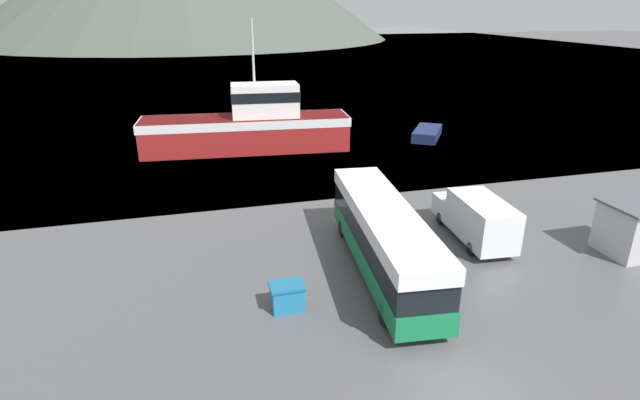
{
  "coord_description": "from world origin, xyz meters",
  "views": [
    {
      "loc": [
        -7.98,
        -11.07,
        11.94
      ],
      "look_at": [
        -1.44,
        13.33,
        2.0
      ],
      "focal_mm": 28.0,
      "sensor_mm": 36.0,
      "label": 1
    }
  ],
  "objects_px": {
    "storage_bin": "(287,296)",
    "dock_kiosk": "(633,229)",
    "tour_bus": "(384,236)",
    "fishing_boat": "(249,125)",
    "small_boat": "(427,133)",
    "delivery_van": "(476,217)"
  },
  "relations": [
    {
      "from": "tour_bus",
      "to": "dock_kiosk",
      "type": "relative_size",
      "value": 4.13
    },
    {
      "from": "tour_bus",
      "to": "storage_bin",
      "type": "bearing_deg",
      "value": -153.28
    },
    {
      "from": "delivery_van",
      "to": "fishing_boat",
      "type": "bearing_deg",
      "value": 118.64
    },
    {
      "from": "fishing_boat",
      "to": "small_boat",
      "type": "height_order",
      "value": "fishing_boat"
    },
    {
      "from": "tour_bus",
      "to": "delivery_van",
      "type": "xyz_separation_m",
      "value": [
        6.09,
        1.93,
        -0.54
      ]
    },
    {
      "from": "fishing_boat",
      "to": "storage_bin",
      "type": "bearing_deg",
      "value": -179.0
    },
    {
      "from": "tour_bus",
      "to": "fishing_boat",
      "type": "relative_size",
      "value": 0.67
    },
    {
      "from": "tour_bus",
      "to": "storage_bin",
      "type": "height_order",
      "value": "tour_bus"
    },
    {
      "from": "dock_kiosk",
      "to": "small_boat",
      "type": "bearing_deg",
      "value": 88.48
    },
    {
      "from": "storage_bin",
      "to": "dock_kiosk",
      "type": "relative_size",
      "value": 0.49
    },
    {
      "from": "dock_kiosk",
      "to": "delivery_van",
      "type": "bearing_deg",
      "value": 153.43
    },
    {
      "from": "delivery_van",
      "to": "storage_bin",
      "type": "relative_size",
      "value": 4.52
    },
    {
      "from": "delivery_van",
      "to": "small_boat",
      "type": "distance_m",
      "value": 22.14
    },
    {
      "from": "small_boat",
      "to": "storage_bin",
      "type": "bearing_deg",
      "value": 87.43
    },
    {
      "from": "fishing_boat",
      "to": "dock_kiosk",
      "type": "relative_size",
      "value": 6.13
    },
    {
      "from": "delivery_van",
      "to": "small_boat",
      "type": "xyz_separation_m",
      "value": [
        7.51,
        20.81,
        -0.85
      ]
    },
    {
      "from": "delivery_van",
      "to": "fishing_boat",
      "type": "height_order",
      "value": "fishing_boat"
    },
    {
      "from": "storage_bin",
      "to": "dock_kiosk",
      "type": "xyz_separation_m",
      "value": [
        17.98,
        0.4,
        0.76
      ]
    },
    {
      "from": "delivery_van",
      "to": "fishing_boat",
      "type": "distance_m",
      "value": 23.06
    },
    {
      "from": "fishing_boat",
      "to": "storage_bin",
      "type": "height_order",
      "value": "fishing_boat"
    },
    {
      "from": "storage_bin",
      "to": "dock_kiosk",
      "type": "distance_m",
      "value": 18.0
    },
    {
      "from": "dock_kiosk",
      "to": "small_boat",
      "type": "distance_m",
      "value": 24.27
    }
  ]
}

